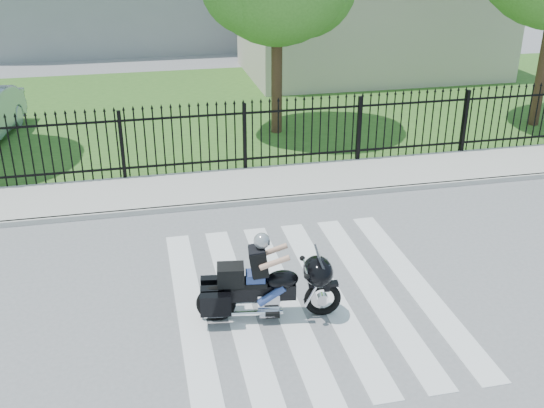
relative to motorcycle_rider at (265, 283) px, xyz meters
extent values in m
plane|color=slate|center=(0.82, 0.40, -0.64)|extent=(120.00, 120.00, 0.00)
cube|color=#ADAAA3|center=(0.82, 5.40, -0.58)|extent=(40.00, 2.00, 0.12)
cube|color=#ADAAA3|center=(0.82, 4.40, -0.58)|extent=(40.00, 0.12, 0.12)
cube|color=#2D551D|center=(0.82, 12.40, -0.63)|extent=(40.00, 12.00, 0.02)
cube|color=black|center=(0.82, 6.40, -0.29)|extent=(26.00, 0.04, 0.05)
cube|color=black|center=(0.82, 6.40, 0.91)|extent=(26.00, 0.04, 0.05)
cylinder|color=#382316|center=(2.32, 9.40, 1.44)|extent=(0.32, 0.32, 4.16)
cube|color=#B9B09A|center=(7.82, 16.40, 1.11)|extent=(10.00, 6.00, 3.50)
torus|color=black|center=(0.93, -0.13, -0.35)|extent=(0.62, 0.20, 0.61)
torus|color=black|center=(-0.78, 0.11, -0.35)|extent=(0.66, 0.22, 0.65)
cube|color=black|center=(-0.08, 0.01, -0.15)|extent=(1.17, 0.37, 0.27)
ellipsoid|color=black|center=(0.27, -0.04, 0.05)|extent=(0.59, 0.43, 0.29)
cube|color=black|center=(-0.26, 0.04, 0.02)|extent=(0.61, 0.36, 0.09)
cube|color=silver|center=(0.05, -0.01, -0.30)|extent=(0.39, 0.31, 0.27)
ellipsoid|color=black|center=(0.84, -0.12, 0.18)|extent=(0.56, 0.70, 0.48)
cube|color=black|center=(-0.54, 0.08, 0.18)|extent=(0.47, 0.39, 0.32)
cube|color=navy|center=(-0.15, 0.02, 0.12)|extent=(0.34, 0.31, 0.16)
sphere|color=#9B9EA2|center=(-0.05, 0.01, 0.76)|extent=(0.26, 0.26, 0.26)
camera|label=1|loc=(-1.76, -8.52, 5.36)|focal=42.00mm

